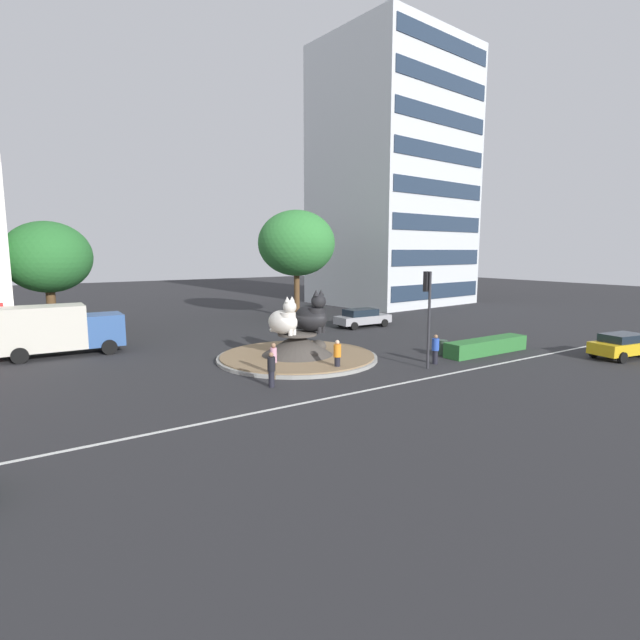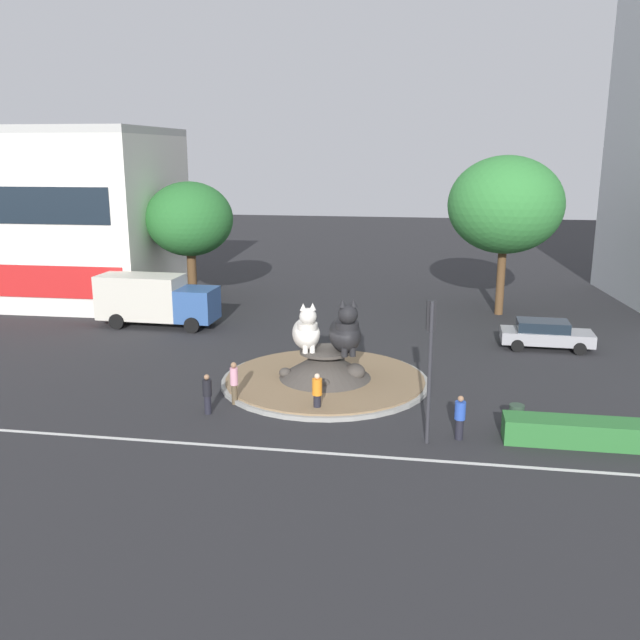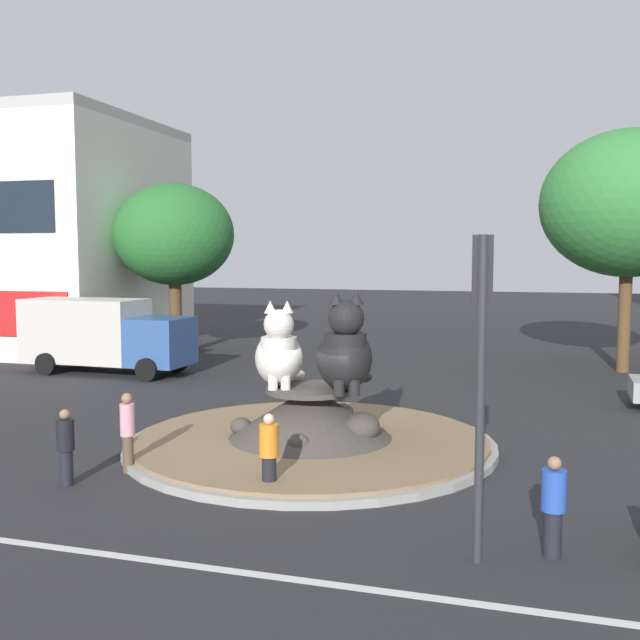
{
  "view_description": "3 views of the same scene",
  "coord_description": "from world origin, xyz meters",
  "px_view_note": "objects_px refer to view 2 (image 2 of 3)",
  "views": [
    {
      "loc": [
        -14.14,
        -23.8,
        6.23
      ],
      "look_at": [
        0.74,
        -1.26,
        2.37
      ],
      "focal_mm": 27.36,
      "sensor_mm": 36.0,
      "label": 1
    },
    {
      "loc": [
        4.49,
        -28.69,
        10.11
      ],
      "look_at": [
        -0.41,
        1.06,
        2.63
      ],
      "focal_mm": 38.32,
      "sensor_mm": 36.0,
      "label": 2
    },
    {
      "loc": [
        5.39,
        -17.22,
        4.86
      ],
      "look_at": [
        0.23,
        0.08,
        3.22
      ],
      "focal_mm": 40.95,
      "sensor_mm": 36.0,
      "label": 3
    }
  ],
  "objects_px": {
    "second_tree_near_tower": "(190,219)",
    "pedestrian_orange_shirt": "(317,393)",
    "pedestrian_pink_shirt": "(234,382)",
    "pedestrian_blue_shirt": "(460,417)",
    "cat_statue_white": "(307,332)",
    "pedestrian_black_shirt": "(207,393)",
    "broadleaf_tree_behind_island": "(505,205)",
    "parked_car_right": "(545,334)",
    "litter_bin": "(516,416)",
    "traffic_light_mast": "(430,345)",
    "cat_statue_black": "(346,332)",
    "delivery_box_truck": "(155,299)"
  },
  "relations": [
    {
      "from": "pedestrian_black_shirt",
      "to": "pedestrian_blue_shirt",
      "type": "distance_m",
      "value": 9.77
    },
    {
      "from": "pedestrian_pink_shirt",
      "to": "pedestrian_orange_shirt",
      "type": "height_order",
      "value": "pedestrian_pink_shirt"
    },
    {
      "from": "pedestrian_pink_shirt",
      "to": "litter_bin",
      "type": "height_order",
      "value": "pedestrian_pink_shirt"
    },
    {
      "from": "cat_statue_black",
      "to": "pedestrian_pink_shirt",
      "type": "distance_m",
      "value": 5.39
    },
    {
      "from": "second_tree_near_tower",
      "to": "pedestrian_black_shirt",
      "type": "xyz_separation_m",
      "value": [
        7.22,
        -18.6,
        -4.91
      ]
    },
    {
      "from": "delivery_box_truck",
      "to": "pedestrian_orange_shirt",
      "type": "bearing_deg",
      "value": -44.42
    },
    {
      "from": "pedestrian_blue_shirt",
      "to": "delivery_box_truck",
      "type": "relative_size",
      "value": 0.23
    },
    {
      "from": "second_tree_near_tower",
      "to": "pedestrian_orange_shirt",
      "type": "bearing_deg",
      "value": -57.23
    },
    {
      "from": "cat_statue_black",
      "to": "delivery_box_truck",
      "type": "height_order",
      "value": "cat_statue_black"
    },
    {
      "from": "pedestrian_orange_shirt",
      "to": "litter_bin",
      "type": "bearing_deg",
      "value": -35.62
    },
    {
      "from": "traffic_light_mast",
      "to": "pedestrian_orange_shirt",
      "type": "distance_m",
      "value": 5.52
    },
    {
      "from": "pedestrian_pink_shirt",
      "to": "litter_bin",
      "type": "bearing_deg",
      "value": 72.87
    },
    {
      "from": "pedestrian_orange_shirt",
      "to": "parked_car_right",
      "type": "xyz_separation_m",
      "value": [
        10.31,
        10.95,
        -0.07
      ]
    },
    {
      "from": "pedestrian_black_shirt",
      "to": "delivery_box_truck",
      "type": "relative_size",
      "value": 0.23
    },
    {
      "from": "cat_statue_white",
      "to": "second_tree_near_tower",
      "type": "height_order",
      "value": "second_tree_near_tower"
    },
    {
      "from": "delivery_box_truck",
      "to": "parked_car_right",
      "type": "bearing_deg",
      "value": -1.69
    },
    {
      "from": "broadleaf_tree_behind_island",
      "to": "pedestrian_pink_shirt",
      "type": "height_order",
      "value": "broadleaf_tree_behind_island"
    },
    {
      "from": "parked_car_right",
      "to": "second_tree_near_tower",
      "type": "bearing_deg",
      "value": 163.77
    },
    {
      "from": "broadleaf_tree_behind_island",
      "to": "parked_car_right",
      "type": "xyz_separation_m",
      "value": [
        1.7,
        -7.61,
        -6.09
      ]
    },
    {
      "from": "pedestrian_blue_shirt",
      "to": "pedestrian_orange_shirt",
      "type": "relative_size",
      "value": 1.0
    },
    {
      "from": "second_tree_near_tower",
      "to": "pedestrian_pink_shirt",
      "type": "distance_m",
      "value": 19.74
    },
    {
      "from": "cat_statue_black",
      "to": "delivery_box_truck",
      "type": "xyz_separation_m",
      "value": [
        -12.47,
        8.72,
        -0.81
      ]
    },
    {
      "from": "delivery_box_truck",
      "to": "cat_statue_white",
      "type": "bearing_deg",
      "value": -37.06
    },
    {
      "from": "cat_statue_black",
      "to": "pedestrian_blue_shirt",
      "type": "xyz_separation_m",
      "value": [
        4.8,
        -5.14,
        -1.58
      ]
    },
    {
      "from": "pedestrian_blue_shirt",
      "to": "delivery_box_truck",
      "type": "height_order",
      "value": "delivery_box_truck"
    },
    {
      "from": "pedestrian_blue_shirt",
      "to": "pedestrian_orange_shirt",
      "type": "xyz_separation_m",
      "value": [
        -5.47,
        1.66,
        -0.0
      ]
    },
    {
      "from": "pedestrian_pink_shirt",
      "to": "delivery_box_truck",
      "type": "distance_m",
      "value": 14.42
    },
    {
      "from": "pedestrian_blue_shirt",
      "to": "delivery_box_truck",
      "type": "distance_m",
      "value": 22.16
    },
    {
      "from": "cat_statue_black",
      "to": "cat_statue_white",
      "type": "bearing_deg",
      "value": -114.97
    },
    {
      "from": "second_tree_near_tower",
      "to": "pedestrian_blue_shirt",
      "type": "bearing_deg",
      "value": -48.99
    },
    {
      "from": "cat_statue_black",
      "to": "litter_bin",
      "type": "distance_m",
      "value": 8.12
    },
    {
      "from": "cat_statue_black",
      "to": "second_tree_near_tower",
      "type": "xyz_separation_m",
      "value": [
        -12.16,
        14.36,
        3.32
      ]
    },
    {
      "from": "pedestrian_orange_shirt",
      "to": "pedestrian_pink_shirt",
      "type": "bearing_deg",
      "value": 139.23
    },
    {
      "from": "cat_statue_white",
      "to": "traffic_light_mast",
      "type": "relative_size",
      "value": 0.48
    },
    {
      "from": "traffic_light_mast",
      "to": "delivery_box_truck",
      "type": "height_order",
      "value": "traffic_light_mast"
    },
    {
      "from": "delivery_box_truck",
      "to": "broadleaf_tree_behind_island",
      "type": "bearing_deg",
      "value": 18.87
    },
    {
      "from": "traffic_light_mast",
      "to": "pedestrian_blue_shirt",
      "type": "xyz_separation_m",
      "value": [
        1.15,
        0.43,
        -2.73
      ]
    },
    {
      "from": "parked_car_right",
      "to": "pedestrian_blue_shirt",
      "type": "bearing_deg",
      "value": -109.68
    },
    {
      "from": "cat_statue_white",
      "to": "pedestrian_pink_shirt",
      "type": "bearing_deg",
      "value": -57.37
    },
    {
      "from": "broadleaf_tree_behind_island",
      "to": "second_tree_near_tower",
      "type": "height_order",
      "value": "broadleaf_tree_behind_island"
    },
    {
      "from": "broadleaf_tree_behind_island",
      "to": "pedestrian_black_shirt",
      "type": "bearing_deg",
      "value": -123.64
    },
    {
      "from": "pedestrian_blue_shirt",
      "to": "cat_statue_white",
      "type": "bearing_deg",
      "value": 149.51
    },
    {
      "from": "cat_statue_white",
      "to": "pedestrian_black_shirt",
      "type": "height_order",
      "value": "cat_statue_white"
    },
    {
      "from": "second_tree_near_tower",
      "to": "pedestrian_pink_shirt",
      "type": "relative_size",
      "value": 4.58
    },
    {
      "from": "traffic_light_mast",
      "to": "parked_car_right",
      "type": "height_order",
      "value": "traffic_light_mast"
    },
    {
      "from": "traffic_light_mast",
      "to": "second_tree_near_tower",
      "type": "height_order",
      "value": "second_tree_near_tower"
    },
    {
      "from": "pedestrian_black_shirt",
      "to": "broadleaf_tree_behind_island",
      "type": "bearing_deg",
      "value": -75.11
    },
    {
      "from": "broadleaf_tree_behind_island",
      "to": "pedestrian_pink_shirt",
      "type": "distance_m",
      "value": 22.6
    },
    {
      "from": "pedestrian_pink_shirt",
      "to": "parked_car_right",
      "type": "distance_m",
      "value": 17.37
    },
    {
      "from": "cat_statue_black",
      "to": "traffic_light_mast",
      "type": "relative_size",
      "value": 0.55
    }
  ]
}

